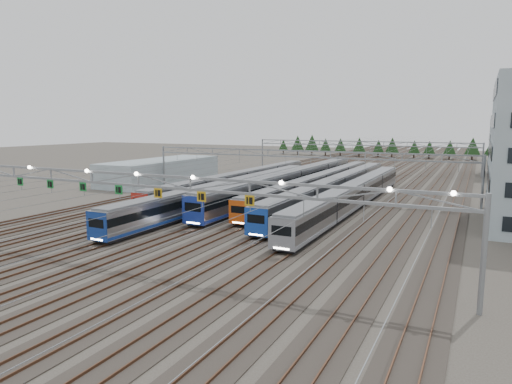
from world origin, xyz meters
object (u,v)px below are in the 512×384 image
at_px(train_f, 355,194).
at_px(gantry_far, 361,147).
at_px(train_a, 241,181).
at_px(gantry_mid, 298,159).
at_px(train_d, 319,183).
at_px(train_b, 231,191).
at_px(gantry_near, 137,183).
at_px(train_e, 337,187).
at_px(train_c, 293,181).
at_px(west_shed, 161,171).

distance_m(train_f, gantry_far, 52.61).
height_order(train_a, gantry_mid, gantry_mid).
bearing_deg(gantry_far, train_a, -104.18).
bearing_deg(gantry_far, train_f, -77.61).
bearing_deg(train_a, train_d, 16.72).
relative_size(train_b, gantry_near, 0.99).
bearing_deg(train_a, train_e, -1.67).
xyz_separation_m(gantry_near, gantry_mid, (0.05, 40.12, -0.70)).
distance_m(train_b, train_f, 18.62).
relative_size(train_a, train_c, 0.86).
height_order(gantry_near, west_shed, gantry_near).
height_order(train_b, train_c, train_c).
bearing_deg(train_b, train_c, 72.79).
xyz_separation_m(train_b, train_f, (18.00, 4.76, 0.03)).
xyz_separation_m(gantry_near, west_shed, (-33.30, 46.17, -4.71)).
bearing_deg(gantry_far, train_d, -86.82).
bearing_deg(train_c, train_a, -161.16).
bearing_deg(train_f, gantry_mid, 151.11).
bearing_deg(gantry_near, train_a, 105.42).
bearing_deg(west_shed, train_e, -8.64).
relative_size(train_d, gantry_far, 1.07).
height_order(train_d, west_shed, west_shed).
relative_size(train_e, gantry_far, 1.06).
bearing_deg(train_e, train_f, -53.90).
xyz_separation_m(train_c, gantry_mid, (2.25, -3.56, 4.15)).
bearing_deg(train_f, gantry_near, -108.43).
bearing_deg(train_a, gantry_far, 75.82).
bearing_deg(train_c, train_f, -35.88).
bearing_deg(train_f, train_a, 163.43).
relative_size(train_b, train_f, 1.01).
height_order(train_f, gantry_far, gantry_far).
bearing_deg(train_d, gantry_mid, -116.36).
bearing_deg(gantry_near, train_f, 71.57).
distance_m(train_d, gantry_near, 45.02).
bearing_deg(gantry_near, west_shed, 125.80).
height_order(train_f, gantry_mid, gantry_mid).
height_order(train_b, train_d, train_b).
bearing_deg(train_d, train_b, -120.12).
bearing_deg(gantry_far, train_e, -81.48).
relative_size(train_a, train_f, 1.00).
bearing_deg(gantry_mid, train_f, -28.89).
bearing_deg(train_e, train_b, -141.00).
bearing_deg(train_e, gantry_far, 98.52).
bearing_deg(gantry_near, gantry_mid, 89.93).
bearing_deg(west_shed, train_b, -32.62).
xyz_separation_m(train_b, gantry_mid, (6.75, 10.97, 4.37)).
xyz_separation_m(train_d, train_f, (9.00, -10.75, 0.12)).
height_order(train_e, train_f, train_f).
xyz_separation_m(train_b, gantry_far, (6.75, 55.97, 4.37)).
xyz_separation_m(train_e, train_f, (4.50, -6.17, 0.01)).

